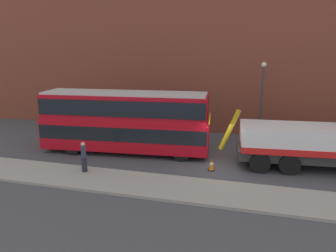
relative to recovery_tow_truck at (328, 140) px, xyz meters
name	(u,v)px	position (x,y,z in m)	size (l,w,h in m)	color
ground_plane	(221,164)	(-5.88, -0.62, -1.76)	(120.00, 120.00, 0.00)	#424247
near_kerb	(212,192)	(-5.88, -4.82, -1.68)	(60.00, 2.80, 0.15)	gray
building_facade	(235,31)	(-5.88, 7.10, 6.31)	(60.00, 1.50, 16.00)	brown
recovery_tow_truck	(328,140)	(0.00, 0.00, 0.00)	(10.23, 3.44, 3.67)	#2D2D2D
double_decker_bus	(125,120)	(-12.28, -0.04, 0.47)	(11.19, 3.53, 4.06)	#B70C19
pedestrian_onlooker	(84,157)	(-13.06, -4.19, -0.77)	(0.43, 0.48, 1.71)	#232333
traffic_cone_near_bus	(212,165)	(-6.30, -1.81, -1.42)	(0.36, 0.36, 0.72)	orange
street_lamp	(262,95)	(-3.64, 4.91, 1.71)	(0.36, 0.36, 5.83)	#38383D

